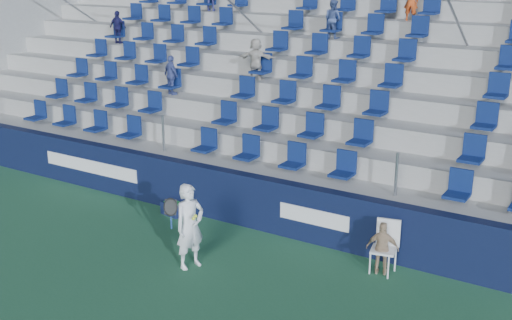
{
  "coord_description": "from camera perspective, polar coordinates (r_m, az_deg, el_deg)",
  "views": [
    {
      "loc": [
        7.06,
        -8.14,
        5.69
      ],
      "look_at": [
        0.2,
        2.8,
        1.7
      ],
      "focal_mm": 45.0,
      "sensor_mm": 36.0,
      "label": 1
    }
  ],
  "objects": [
    {
      "name": "ground",
      "position": [
        12.18,
        -7.96,
        -10.85
      ],
      "size": [
        70.0,
        70.0,
        0.0
      ],
      "primitive_type": "plane",
      "color": "#2A623F",
      "rests_on": "ground"
    },
    {
      "name": "sponsor_wall",
      "position": [
        14.25,
        0.07,
        -3.75
      ],
      "size": [
        24.0,
        0.32,
        1.2
      ],
      "color": "#0E1534",
      "rests_on": "ground"
    },
    {
      "name": "grandstand",
      "position": [
        18.19,
        8.65,
        5.71
      ],
      "size": [
        24.0,
        8.17,
        6.63
      ],
      "color": "#A1A09B",
      "rests_on": "ground"
    },
    {
      "name": "tennis_player",
      "position": [
        12.42,
        -5.9,
        -5.87
      ],
      "size": [
        0.69,
        0.71,
        1.69
      ],
      "color": "white",
      "rests_on": "ground"
    },
    {
      "name": "line_judge_chair",
      "position": [
        12.55,
        11.46,
        -7.18
      ],
      "size": [
        0.54,
        0.55,
        1.03
      ],
      "color": "white",
      "rests_on": "ground"
    },
    {
      "name": "line_judge",
      "position": [
        12.44,
        11.18,
        -7.72
      ],
      "size": [
        0.66,
        0.42,
        1.05
      ],
      "primitive_type": "imported",
      "rotation": [
        0.0,
        0.0,
        3.42
      ],
      "color": "tan",
      "rests_on": "ground"
    },
    {
      "name": "ball_bin",
      "position": [
        15.24,
        -7.34,
        -4.23
      ],
      "size": [
        0.6,
        0.45,
        0.31
      ],
      "color": "#10193D",
      "rests_on": "ground"
    }
  ]
}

